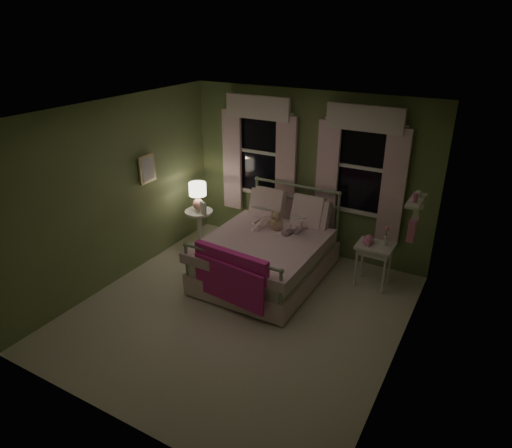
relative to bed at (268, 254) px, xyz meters
The scene contains 18 objects.
room_shell 1.34m from the bed, 83.75° to the right, with size 4.20×4.20×4.20m.
bed is the anchor object (origin of this frame).
pink_throw 1.05m from the bed, 90.00° to the right, with size 1.10×0.25×0.71m.
child_left 0.78m from the bed, 123.60° to the left, with size 0.30×0.19×0.81m, color #F7D1DD.
child_right 0.72m from the bed, 56.40° to the left, with size 0.32×0.25×0.65m, color #F7D1DD.
book_left 0.66m from the bed, 148.52° to the left, with size 0.20×0.27×0.03m, color beige.
book_right 0.63m from the bed, 31.48° to the left, with size 0.20×0.27×0.02m, color beige.
teddy_bear 0.49m from the bed, 90.00° to the left, with size 0.23×0.19×0.32m.
nightstand_left 1.49m from the bed, 167.64° to the left, with size 0.46×0.46×0.65m.
table_lamp 1.60m from the bed, 167.64° to the left, with size 0.28×0.28×0.46m.
book_nightstand 1.41m from the bed, 170.00° to the left, with size 0.16×0.22×0.02m, color beige.
nightstand_right 1.53m from the bed, 20.36° to the left, with size 0.50×0.40×0.64m.
pink_toy 1.46m from the bed, 21.58° to the left, with size 0.14×0.19×0.14m.
bud_vase 1.70m from the bed, 20.54° to the left, with size 0.06×0.06×0.28m.
window_left 1.79m from the bed, 125.19° to the left, with size 1.34×0.13×1.96m.
window_right 1.89m from the bed, 47.76° to the left, with size 1.34×0.13×1.96m.
wall_shelf 2.32m from the bed, ahead, with size 0.15×0.50×0.60m.
framed_picture 2.18m from the bed, 168.45° to the right, with size 0.03×0.32×0.42m.
Camera 1 is at (2.65, -4.27, 3.55)m, focal length 32.00 mm.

